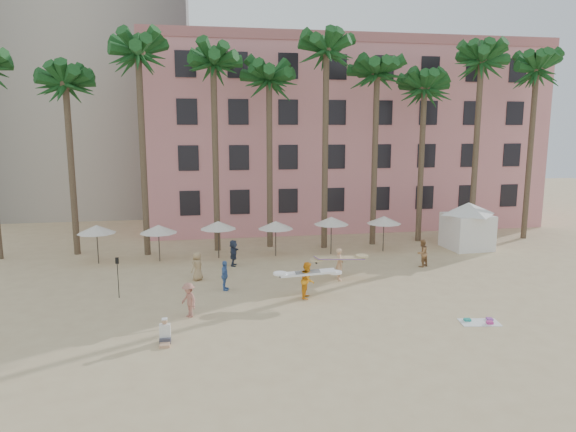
# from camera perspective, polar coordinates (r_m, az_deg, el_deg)

# --- Properties ---
(ground) EXTENTS (120.00, 120.00, 0.00)m
(ground) POSITION_cam_1_polar(r_m,az_deg,el_deg) (24.95, 5.21, -11.36)
(ground) COLOR #D1B789
(ground) RESTS_ON ground
(pink_hotel) EXTENTS (35.00, 14.00, 16.00)m
(pink_hotel) POSITION_cam_1_polar(r_m,az_deg,el_deg) (50.21, 5.48, 8.64)
(pink_hotel) COLOR #DA8588
(pink_hotel) RESTS_ON ground
(palm_row) EXTENTS (44.40, 5.40, 16.30)m
(palm_row) POSITION_cam_1_polar(r_m,az_deg,el_deg) (38.24, 0.30, 15.78)
(palm_row) COLOR brown
(palm_row) RESTS_ON ground
(umbrella_row) EXTENTS (22.50, 2.70, 2.73)m
(umbrella_row) POSITION_cam_1_polar(r_m,az_deg,el_deg) (35.73, -4.56, -0.97)
(umbrella_row) COLOR #332B23
(umbrella_row) RESTS_ON ground
(cabana) EXTENTS (4.75, 4.75, 3.50)m
(cabana) POSITION_cam_1_polar(r_m,az_deg,el_deg) (40.59, 19.33, -0.57)
(cabana) COLOR white
(cabana) RESTS_ON ground
(beach_towel) EXTENTS (1.93, 1.26, 0.14)m
(beach_towel) POSITION_cam_1_polar(r_m,az_deg,el_deg) (26.09, 20.59, -10.93)
(beach_towel) COLOR white
(beach_towel) RESTS_ON ground
(carrier_yellow) EXTENTS (3.05, 1.22, 1.95)m
(carrier_yellow) POSITION_cam_1_polar(r_m,az_deg,el_deg) (30.73, 5.73, -5.17)
(carrier_yellow) COLOR tan
(carrier_yellow) RESTS_ON ground
(carrier_white) EXTENTS (2.98, 1.15, 1.96)m
(carrier_white) POSITION_cam_1_polar(r_m,az_deg,el_deg) (27.52, 2.19, -7.01)
(carrier_white) COLOR #FFA01A
(carrier_white) RESTS_ON ground
(beachgoers) EXTENTS (15.96, 10.42, 1.82)m
(beachgoers) POSITION_cam_1_polar(r_m,az_deg,el_deg) (30.55, -2.86, -5.62)
(beachgoers) COLOR #B36F5F
(beachgoers) RESTS_ON ground
(paddle) EXTENTS (0.18, 0.04, 2.23)m
(paddle) POSITION_cam_1_polar(r_m,az_deg,el_deg) (28.82, -18.40, -5.96)
(paddle) COLOR black
(paddle) RESTS_ON ground
(seated_man) EXTENTS (0.47, 0.81, 1.06)m
(seated_man) POSITION_cam_1_polar(r_m,az_deg,el_deg) (22.81, -13.51, -12.71)
(seated_man) COLOR #3F3F4C
(seated_man) RESTS_ON ground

